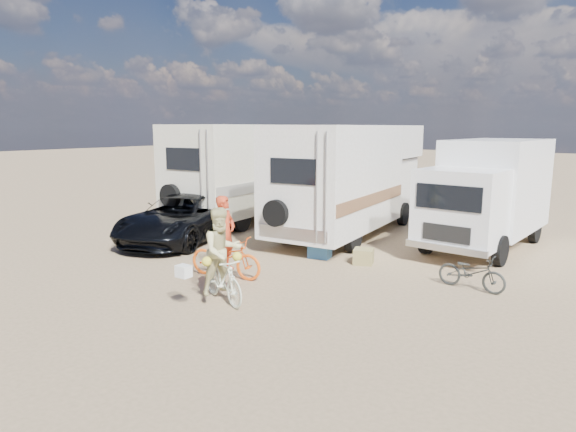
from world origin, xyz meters
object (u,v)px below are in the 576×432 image
Objects in this scene: bike_man at (226,257)px; crate at (364,256)px; rider_man at (225,241)px; rv_main at (351,180)px; bike_parked at (472,272)px; dark_suv at (182,218)px; rider_woman at (222,260)px; box_truck at (486,195)px; bike_woman at (223,279)px; cooler at (320,250)px; rv_left at (252,172)px.

crate is (2.19, 3.02, -0.30)m from bike_man.
rider_man is at bearing -0.00° from bike_man.
rv_main is 4.18m from crate.
dark_suv is at bearing 97.40° from bike_parked.
rv_main is 4.34× the size of rider_woman.
box_truck reaches higher than crate.
dark_suv is 6.08m from rider_woman.
rider_man reaches higher than bike_man.
dark_suv is 10.44× the size of crate.
box_truck is 3.52× the size of bike_woman.
crate is at bearing -46.55° from rider_man.
bike_woman is at bearing -150.56° from rider_man.
rider_man is 5.72m from bike_parked.
rider_woman is 4.52m from crate.
rider_man reaches higher than crate.
dark_suv is 2.88× the size of rider_man.
bike_parked is 4.24m from cooler.
bike_parked is 2.59× the size of cooler.
rv_main reaches higher than crate.
rider_woman reaches higher than dark_suv.
bike_parked is at bearing -74.81° from bike_man.
bike_woman is at bearing -107.39° from box_truck.
box_truck is 3.18× the size of rider_woman.
rv_main is 1.50× the size of dark_suv.
bike_man reaches higher than cooler.
box_truck is at bearing 16.30° from bike_parked.
bike_woman is (4.95, -3.53, -0.24)m from dark_suv.
dark_suv is (-8.20, -4.48, -0.88)m from box_truck.
rider_man is at bearing 60.78° from rider_woman.
box_truck is 4.49m from crate.
bike_parked is (5.07, -3.75, -1.43)m from rv_main.
rv_main is 4.12× the size of bike_man.
cooler reaches higher than crate.
rider_woman is 3.61× the size of crate.
box_truck is at bearing -1.22° from rider_woman.
bike_parked is at bearing -16.15° from cooler.
rider_man is at bearing -46.39° from dark_suv.
rider_woman is at bearing -104.12° from crate.
rv_left is at bearing 56.28° from rider_woman.
rider_woman is at bearing -86.86° from rv_main.
box_truck is 9.86× the size of cooler.
box_truck reaches higher than bike_parked.
bike_parked reaches higher than cooler.
bike_man is 5.70m from bike_parked.
rider_woman is at bearing -150.56° from rider_man.
rv_main is at bearing -8.59° from rv_left.
box_truck is 4.46m from bike_parked.
dark_suv is 3.19× the size of bike_woman.
rider_woman is at bearing 138.95° from bike_parked.
rider_man is (-0.07, -6.22, -0.92)m from rv_main.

